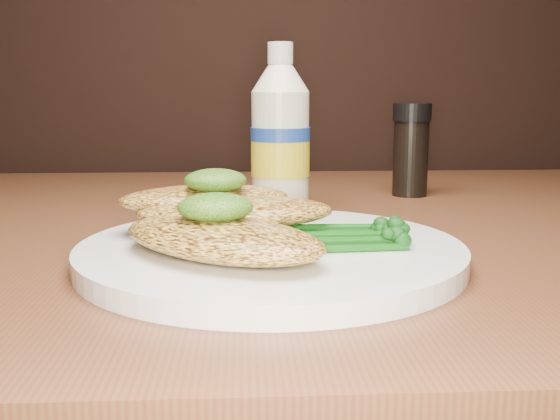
{
  "coord_description": "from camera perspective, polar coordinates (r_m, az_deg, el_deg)",
  "views": [
    {
      "loc": [
        -0.04,
        0.38,
        0.88
      ],
      "look_at": [
        -0.01,
        0.89,
        0.79
      ],
      "focal_mm": 41.95,
      "sensor_mm": 36.0,
      "label": 1
    }
  ],
  "objects": [
    {
      "name": "broccolini_bundle",
      "position": [
        0.51,
        4.78,
        -1.84
      ],
      "size": [
        0.16,
        0.14,
        0.02
      ],
      "primitive_type": null,
      "rotation": [
        0.0,
        0.0,
        0.25
      ],
      "color": "#125111",
      "rests_on": "plate"
    },
    {
      "name": "chicken_mid",
      "position": [
        0.53,
        -3.89,
        -0.15
      ],
      "size": [
        0.16,
        0.09,
        0.02
      ],
      "primitive_type": "ellipsoid",
      "rotation": [
        0.0,
        0.0,
        0.05
      ],
      "color": "gold",
      "rests_on": "plate"
    },
    {
      "name": "pepper_grinder",
      "position": [
        0.84,
        11.34,
        5.16
      ],
      "size": [
        0.06,
        0.06,
        0.12
      ],
      "primitive_type": null,
      "rotation": [
        0.0,
        0.0,
        0.31
      ],
      "color": "black",
      "rests_on": "dining_table"
    },
    {
      "name": "pesto_back",
      "position": [
        0.53,
        -5.66,
        2.58
      ],
      "size": [
        0.05,
        0.05,
        0.02
      ],
      "primitive_type": "ellipsoid",
      "rotation": [
        0.0,
        0.0,
        0.0
      ],
      "color": "#153608",
      "rests_on": "chicken_back"
    },
    {
      "name": "chicken_back",
      "position": [
        0.55,
        -6.56,
        1.0
      ],
      "size": [
        0.15,
        0.1,
        0.02
      ],
      "primitive_type": "ellipsoid",
      "rotation": [
        0.0,
        0.0,
        0.18
      ],
      "color": "gold",
      "rests_on": "plate"
    },
    {
      "name": "mayo_bottle",
      "position": [
        0.72,
        0.03,
        7.12
      ],
      "size": [
        0.08,
        0.08,
        0.18
      ],
      "primitive_type": null,
      "rotation": [
        0.0,
        0.0,
        -0.4
      ],
      "color": "#F2EDCD",
      "rests_on": "dining_table"
    },
    {
      "name": "plate",
      "position": [
        0.51,
        -0.79,
        -3.75
      ],
      "size": [
        0.3,
        0.3,
        0.02
      ],
      "primitive_type": "cylinder",
      "color": "white",
      "rests_on": "dining_table"
    },
    {
      "name": "pesto_front",
      "position": [
        0.47,
        -5.67,
        0.24
      ],
      "size": [
        0.06,
        0.05,
        0.02
      ],
      "primitive_type": "ellipsoid",
      "rotation": [
        0.0,
        0.0,
        0.03
      ],
      "color": "#153608",
      "rests_on": "chicken_front"
    },
    {
      "name": "chicken_front",
      "position": [
        0.47,
        -5.14,
        -2.45
      ],
      "size": [
        0.19,
        0.18,
        0.03
      ],
      "primitive_type": "ellipsoid",
      "rotation": [
        0.0,
        0.0,
        -0.69
      ],
      "color": "gold",
      "rests_on": "plate"
    }
  ]
}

